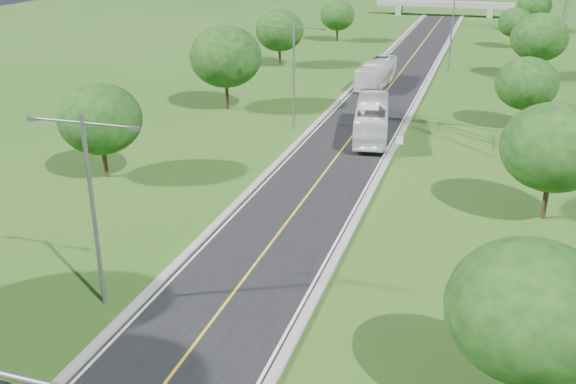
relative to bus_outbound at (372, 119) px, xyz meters
The scene contains 21 objects.
ground 15.64m from the bus_outbound, 96.15° to the left, with size 260.00×260.00×0.00m, color #234A14.
road 21.58m from the bus_outbound, 94.44° to the left, with size 8.00×150.00×0.06m, color black.
curb_left 22.31m from the bus_outbound, 105.41° to the left, with size 0.50×150.00×0.22m, color gray.
curb_right 21.67m from the bus_outbound, 83.12° to the left, with size 0.50×150.00×0.22m, color gray.
speed_limit_sign 7.46m from the bus_outbound, 61.69° to the right, with size 0.55×0.09×2.40m.
overpass 95.47m from the bus_outbound, 91.00° to the left, with size 30.00×3.00×3.20m.
streetlight_near_left 33.70m from the bus_outbound, 103.25° to the right, with size 5.90×0.25×10.00m.
streetlight_mid_left 8.75m from the bus_outbound, behind, with size 5.90×0.25×10.00m.
streetlight_far_right 33.99m from the bus_outbound, 82.61° to the left, with size 5.90×0.25×10.00m.
tree_lb 24.38m from the bus_outbound, 136.86° to the right, with size 6.30×6.30×7.33m.
tree_lc 17.94m from the bus_outbound, 161.89° to the left, with size 7.56×7.56×8.79m.
tree_ld 35.01m from the bus_outbound, 122.36° to the left, with size 6.72×6.72×7.82m.
tree_le 55.90m from the bus_outbound, 106.83° to the left, with size 5.88×5.88×6.84m.
tree_ra 36.80m from the bus_outbound, 70.35° to the right, with size 6.30×6.30×7.33m.
tree_rb 20.68m from the bus_outbound, 45.43° to the right, with size 6.72×6.72×7.82m.
tree_rc 15.49m from the bus_outbound, 29.19° to the left, with size 5.88×5.88×6.84m.
tree_rd 35.17m from the bus_outbound, 64.00° to the left, with size 7.14×7.14×8.30m.
tree_re 56.96m from the bus_outbound, 76.97° to the left, with size 5.46×5.46×6.35m.
tree_rf 77.25m from the bus_outbound, 77.78° to the left, with size 6.30×6.30×7.33m.
bus_outbound is the anchor object (origin of this frame).
bus_inbound 21.26m from the bus_outbound, 99.08° to the left, with size 2.62×11.21×3.12m, color white.
Camera 1 is at (11.60, -12.21, 17.74)m, focal length 40.00 mm.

